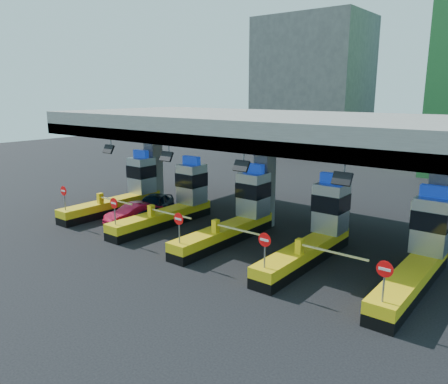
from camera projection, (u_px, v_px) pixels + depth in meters
The scene contains 10 objects.
ground at pixel (235, 238), 25.33m from camera, with size 120.00×120.00×0.00m, color black.
toll_canopy at pixel (264, 129), 26.15m from camera, with size 28.00×12.09×7.00m.
toll_lane_far_left at pixel (126, 191), 31.27m from camera, with size 4.43×8.00×4.16m.
toll_lane_left at pixel (176, 201), 28.25m from camera, with size 4.43×8.00×4.16m.
toll_lane_center at pixel (238, 214), 25.23m from camera, with size 4.43×8.00×4.16m.
toll_lane_right at pixel (317, 231), 22.21m from camera, with size 4.43×8.00×4.16m.
toll_lane_far_right at pixel (421, 253), 19.19m from camera, with size 4.43×8.00×4.16m.
bg_building_concrete at pixel (312, 87), 59.31m from camera, with size 14.00×10.00×18.00m, color #4C4C49.
van at pixel (153, 206), 29.66m from camera, with size 1.78×4.43×1.51m, color black.
red_car at pixel (134, 213), 28.26m from camera, with size 1.32×3.80×1.25m, color #A50C2B.
Camera 1 is at (14.41, -19.31, 8.29)m, focal length 35.00 mm.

